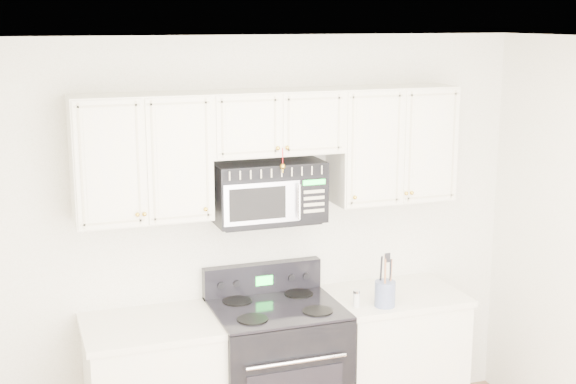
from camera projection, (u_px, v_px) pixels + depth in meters
name	position (u px, v px, depth m)	size (l,w,h in m)	color
room	(382.00, 333.00, 3.65)	(3.51, 3.51, 2.61)	#8A6246
base_cabinet_right	(393.00, 362.00, 5.42)	(0.86, 0.65, 0.92)	silver
range	(277.00, 373.00, 5.11)	(0.79, 0.72, 1.13)	black
upper_cabinets	(273.00, 144.00, 4.97)	(2.44, 0.37, 0.75)	silver
microwave	(268.00, 191.00, 5.01)	(0.69, 0.39, 0.38)	black
utensil_crock	(385.00, 293.00, 5.04)	(0.13, 0.13, 0.35)	slate
shaker_salt	(356.00, 298.00, 5.04)	(0.05, 0.05, 0.11)	silver
shaker_pepper	(381.00, 292.00, 5.18)	(0.04, 0.04, 0.10)	silver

